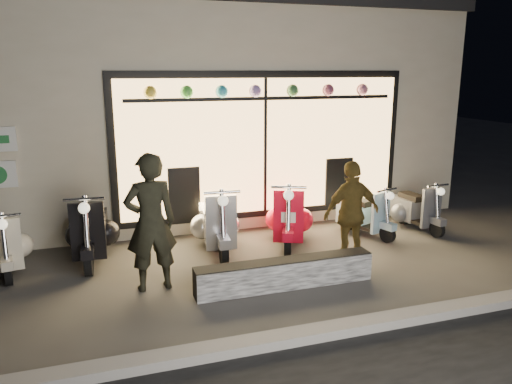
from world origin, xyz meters
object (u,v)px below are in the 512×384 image
Objects in this scene: man at (151,223)px; scooter_silver at (216,222)px; scooter_red at (289,216)px; graffiti_barrier at (285,274)px; woman at (352,213)px.

scooter_silver is at bearing -136.81° from man.
scooter_red is at bearing -157.43° from man.
woman is (1.27, 0.51, 0.60)m from graffiti_barrier.
scooter_red is at bearing 3.55° from scooter_silver.
man is at bearing -126.54° from scooter_silver.
scooter_silver is 1.85m from man.
graffiti_barrier is at bearing 17.60° from woman.
scooter_silver is at bearing 105.23° from graffiti_barrier.
scooter_red is (0.78, 1.80, 0.24)m from graffiti_barrier.
graffiti_barrier is 1.56× the size of woman.
scooter_silver is (-0.50, 1.85, 0.24)m from graffiti_barrier.
graffiti_barrier is 1.93m from scooter_silver.
woman is at bearing 22.10° from graffiti_barrier.
graffiti_barrier is at bearing -69.19° from scooter_silver.
graffiti_barrier is at bearing -90.28° from scooter_red.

